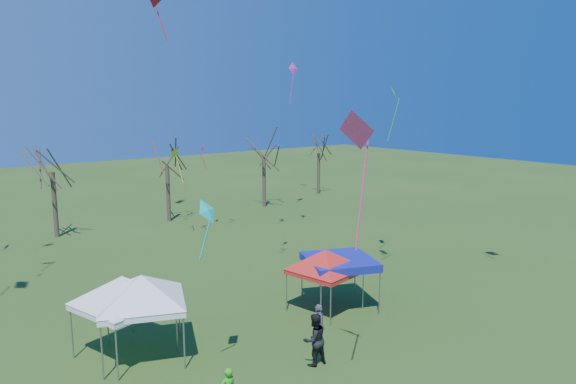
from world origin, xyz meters
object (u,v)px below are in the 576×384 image
Objects in this scene: tree_4 at (264,140)px; tent_red at (325,254)px; tent_blue at (340,262)px; tree_2 at (50,148)px; tree_5 at (319,139)px; person_dark at (314,339)px; tree_3 at (166,145)px; person_grey at (319,326)px; tent_white_mid at (122,282)px; tent_white_west at (141,281)px.

tent_red is (-11.49, -20.98, -3.38)m from tree_4.
tree_2 is at bearing 108.24° from tent_blue.
person_dark is at bearing -131.55° from tree_5.
person_grey is (-4.82, -23.61, -5.19)m from tree_3.
tent_white_mid is 2.02× the size of person_dark.
tree_2 reaches higher than tent_white_mid.
tree_2 is at bearing 177.73° from tree_3.
tent_white_mid is 9.72m from tent_blue.
tent_blue is 4.48m from person_grey.
tree_3 is 2.06× the size of tent_white_west.
person_dark is at bearing -103.30° from tree_3.
tree_3 is at bearing 62.66° from tent_white_west.
tent_blue is (-10.66, -21.05, -3.91)m from tree_4.
tree_5 is 2.02× the size of tent_red.
tent_white_west reaches higher than person_grey.
tree_2 reaches higher than tree_3.
tent_white_west is 0.75m from tent_white_mid.
tent_white_mid is (-2.50, -19.88, -3.40)m from tree_2.
tree_2 reaches higher than tent_red.
tent_white_mid is (-10.90, -19.54, -3.19)m from tree_3.
person_grey is at bearing -144.04° from tent_blue.
person_grey is at bearing -131.28° from tree_5.
tree_5 is 1.94× the size of tent_white_west.
tree_4 is 8.62m from tree_5.
tree_4 is 29.17m from person_dark.
tent_blue is (9.56, -1.55, -0.74)m from tent_white_mid.
tree_3 is 17.81m from tree_5.
tent_white_mid is at bearing 170.35° from tent_red.
tent_white_west is at bearing -134.52° from tree_4.
tent_white_mid is (-0.51, 0.55, -0.08)m from tent_white_west.
person_dark reaches higher than person_grey.
tree_4 is 2.04× the size of tent_blue.
tree_3 reaches higher than tent_blue.
tent_red is at bearing -130.75° from tree_5.
tree_4 reaches higher than person_grey.
tent_white_west is at bearing -95.56° from tree_2.
tree_3 is at bearing -99.07° from person_dark.
tree_5 is (26.09, 1.69, -0.56)m from tree_2.
tree_3 is 1.00× the size of tree_4.
tree_3 is at bearing 179.74° from tree_4.
person_dark is at bearing -43.93° from tent_white_mid.
tent_white_mid is 2.18× the size of person_grey.
person_grey is (0.97, 0.86, -0.07)m from person_dark.
person_dark is 1.08× the size of person_grey.
person_grey is (-2.65, -2.59, -1.79)m from tent_red.
person_grey is at bearing -134.27° from person_dark.
tent_white_west is at bearing 173.70° from tent_blue.
tree_2 is 25.50m from person_dark.
tree_4 is 27.97m from person_grey.
tent_red is at bearing -73.74° from tree_2.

